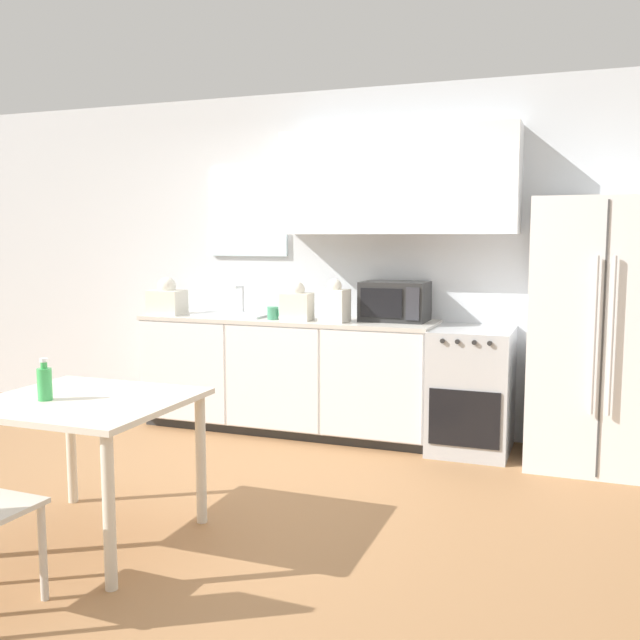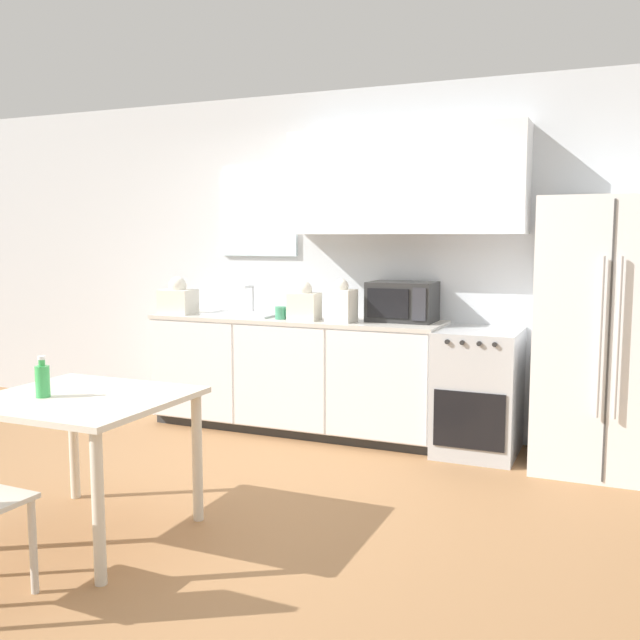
% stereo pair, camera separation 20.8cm
% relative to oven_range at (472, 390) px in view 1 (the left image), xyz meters
% --- Properties ---
extents(ground_plane, '(12.00, 12.00, 0.00)m').
position_rel_oven_range_xyz_m(ground_plane, '(-1.20, -1.60, -0.45)').
color(ground_plane, '#9E7047').
extents(wall_back, '(12.00, 0.38, 2.70)m').
position_rel_oven_range_xyz_m(wall_back, '(-1.10, 0.32, 1.02)').
color(wall_back, silver).
rests_on(wall_back, ground_plane).
extents(kitchen_counter, '(2.36, 0.62, 0.91)m').
position_rel_oven_range_xyz_m(kitchen_counter, '(-1.46, 0.02, 0.02)').
color(kitchen_counter, '#333333').
rests_on(kitchen_counter, ground_plane).
extents(oven_range, '(0.56, 0.66, 0.89)m').
position_rel_oven_range_xyz_m(oven_range, '(0.00, 0.00, 0.00)').
color(oven_range, '#B7BABC').
rests_on(oven_range, ground_plane).
extents(refrigerator, '(0.91, 0.76, 1.81)m').
position_rel_oven_range_xyz_m(refrigerator, '(0.85, -0.04, 0.46)').
color(refrigerator, white).
rests_on(refrigerator, ground_plane).
extents(kitchen_sink, '(0.59, 0.39, 0.24)m').
position_rel_oven_range_xyz_m(kitchen_sink, '(-1.92, 0.03, 0.48)').
color(kitchen_sink, '#B7BABC').
rests_on(kitchen_sink, kitchen_counter).
extents(microwave, '(0.49, 0.35, 0.30)m').
position_rel_oven_range_xyz_m(microwave, '(-0.61, 0.12, 0.62)').
color(microwave, '#282828').
rests_on(microwave, kitchen_counter).
extents(coffee_mug, '(0.12, 0.09, 0.10)m').
position_rel_oven_range_xyz_m(coffee_mug, '(-1.51, -0.12, 0.52)').
color(coffee_mug, '#3F8C66').
rests_on(coffee_mug, kitchen_counter).
extents(grocery_bag_0, '(0.23, 0.20, 0.30)m').
position_rel_oven_range_xyz_m(grocery_bag_0, '(-1.32, -0.11, 0.60)').
color(grocery_bag_0, silver).
rests_on(grocery_bag_0, kitchen_counter).
extents(grocery_bag_1, '(0.28, 0.24, 0.31)m').
position_rel_oven_range_xyz_m(grocery_bag_1, '(-2.47, -0.11, 0.60)').
color(grocery_bag_1, silver).
rests_on(grocery_bag_1, kitchen_counter).
extents(grocery_bag_2, '(0.21, 0.19, 0.32)m').
position_rel_oven_range_xyz_m(grocery_bag_2, '(-1.01, -0.11, 0.61)').
color(grocery_bag_2, silver).
rests_on(grocery_bag_2, kitchen_counter).
extents(dining_table, '(0.98, 0.92, 0.74)m').
position_rel_oven_range_xyz_m(dining_table, '(-1.60, -2.24, 0.19)').
color(dining_table, beige).
rests_on(dining_table, ground_plane).
extents(drink_bottle, '(0.07, 0.07, 0.21)m').
position_rel_oven_range_xyz_m(drink_bottle, '(-1.76, -2.34, 0.38)').
color(drink_bottle, '#3FB259').
rests_on(drink_bottle, dining_table).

